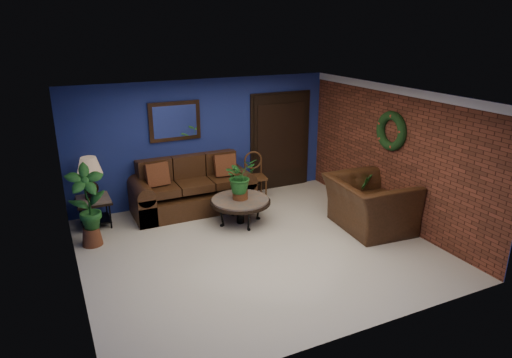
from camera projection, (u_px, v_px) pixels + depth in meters
name	position (u px, v px, depth m)	size (l,w,h in m)	color
floor	(257.00, 247.00, 7.57)	(5.50, 5.50, 0.00)	beige
wall_back	(204.00, 141.00, 9.30)	(5.50, 0.04, 2.50)	navy
wall_left	(70.00, 205.00, 6.05)	(0.04, 5.00, 2.50)	navy
wall_right_brick	(393.00, 156.00, 8.28)	(0.04, 5.00, 2.50)	brown
ceiling	(257.00, 96.00, 6.76)	(5.50, 5.00, 0.02)	silver
crown_molding	(399.00, 90.00, 7.89)	(0.03, 5.00, 0.14)	white
wall_mirror	(175.00, 121.00, 8.87)	(1.02, 0.06, 0.77)	#3F2614
closet_door	(280.00, 142.00, 10.05)	(1.44, 0.06, 2.18)	black
wreath	(391.00, 131.00, 8.16)	(0.72, 0.72, 0.16)	black
sofa	(192.00, 192.00, 9.07)	(2.35, 1.01, 1.06)	#422312
coffee_table	(240.00, 202.00, 8.38)	(1.11, 1.11, 0.48)	#58524D
end_table	(94.00, 205.00, 8.26)	(0.60, 0.60, 0.55)	#58524D
table_lamp	(90.00, 173.00, 8.06)	(0.44, 0.44, 0.73)	#3F2614
side_chair	(255.00, 172.00, 9.59)	(0.49, 0.49, 0.98)	brown
armchair	(369.00, 204.00, 8.16)	(1.42, 1.24, 0.93)	#422312
coffee_plant	(240.00, 177.00, 8.22)	(0.68, 0.62, 0.76)	brown
floor_plant	(362.00, 194.00, 8.64)	(0.42, 0.35, 0.87)	brown
tall_plant	(88.00, 203.00, 7.43)	(0.60, 0.41, 1.40)	brown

